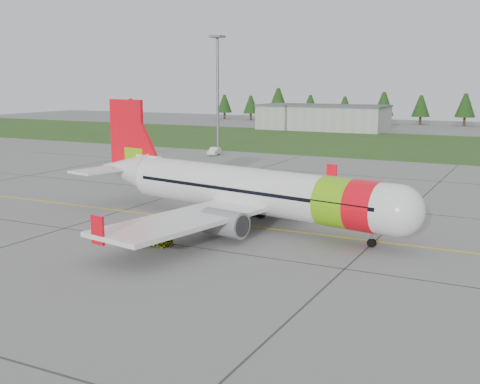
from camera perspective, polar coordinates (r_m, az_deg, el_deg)
The scene contains 9 objects.
ground at distance 45.40m, azimuth -2.31°, elevation -5.56°, with size 320.00×320.00×0.00m, color gray.
aircraft at distance 52.75m, azimuth 0.74°, elevation 0.16°, with size 34.97×32.70×10.68m.
follow_me_car at distance 46.74m, azimuth -8.60°, elevation -2.90°, with size 1.46×1.24×3.63m, color #F8F10D.
service_van at distance 102.59m, azimuth -2.46°, elevation 4.64°, with size 1.41×1.33×4.05m, color white.
grass_strip at distance 122.55m, azimuth 16.83°, elevation 4.22°, with size 320.00×50.00×0.03m, color #30561E.
taxi_guideline at distance 52.28m, azimuth 1.99°, elevation -3.38°, with size 120.00×0.25×0.02m, color gold.
hangar_west at distance 156.97m, azimuth 7.87°, elevation 6.96°, with size 32.00×14.00×6.00m, color #A8A8A3.
floodlight_mast at distance 109.89m, azimuth -2.13°, elevation 9.20°, with size 0.50×0.50×20.00m, color slate.
treeline at distance 177.47m, azimuth 20.21°, elevation 7.47°, with size 160.00×8.00×10.00m, color #1C3F14, non-canonical shape.
Camera 1 is at (21.39, -38.01, 12.61)m, focal length 45.00 mm.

